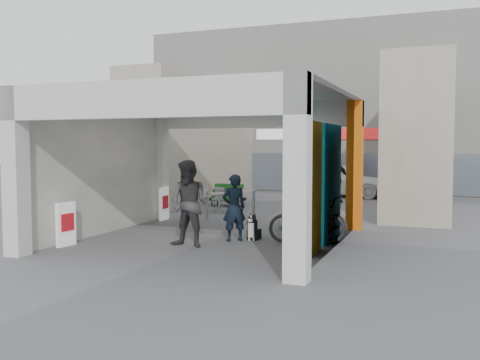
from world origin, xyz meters
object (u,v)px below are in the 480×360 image
at_px(man_back_turned, 189,204).
at_px(bicycle_rear, 307,221).
at_px(border_collie, 253,229).
at_px(man_elderly, 321,197).
at_px(man_crates, 336,178).
at_px(produce_stand, 228,197).
at_px(white_van, 340,180).
at_px(bicycle_front, 313,217).
at_px(man_with_dog, 234,208).
at_px(cafe_set, 219,203).

relative_size(man_back_turned, bicycle_rear, 1.10).
relative_size(border_collie, man_elderly, 0.38).
bearing_deg(man_crates, produce_stand, 61.29).
bearing_deg(bicycle_rear, man_crates, -7.55).
distance_m(man_back_turned, man_elderly, 4.24).
relative_size(man_crates, white_van, 0.44).
xyz_separation_m(man_back_turned, man_crates, (1.32, 10.43, -0.01)).
height_order(border_collie, man_elderly, man_elderly).
xyz_separation_m(border_collie, bicycle_front, (1.32, 0.72, 0.27)).
bearing_deg(bicycle_front, man_back_turned, 155.54).
bearing_deg(man_back_turned, man_elderly, 61.93).
distance_m(produce_stand, man_back_turned, 8.05).
height_order(bicycle_rear, white_van, white_van).
height_order(produce_stand, man_with_dog, man_with_dog).
relative_size(cafe_set, bicycle_rear, 0.75).
relative_size(man_back_turned, white_van, 0.44).
relative_size(cafe_set, man_back_turned, 0.68).
relative_size(border_collie, man_with_dog, 0.41).
relative_size(border_collie, man_back_turned, 0.34).
xyz_separation_m(cafe_set, bicycle_front, (4.27, -4.05, 0.24)).
relative_size(cafe_set, produce_stand, 1.06).
bearing_deg(man_back_turned, cafe_set, 110.54).
height_order(border_collie, white_van, white_van).
bearing_deg(man_elderly, man_crates, 89.60).
bearing_deg(cafe_set, man_crates, 53.57).
bearing_deg(white_van, border_collie, -176.96).
height_order(border_collie, man_back_turned, man_back_turned).
relative_size(cafe_set, man_crates, 0.69).
bearing_deg(produce_stand, bicycle_front, -68.85).
height_order(man_back_turned, white_van, man_back_turned).
relative_size(cafe_set, border_collie, 2.01).
xyz_separation_m(border_collie, man_back_turned, (-1.06, -1.32, 0.72)).
relative_size(cafe_set, man_elderly, 0.77).
xyz_separation_m(man_with_dog, bicycle_front, (1.71, 1.00, -0.27)).
distance_m(cafe_set, white_van, 7.50).
distance_m(border_collie, bicycle_rear, 1.35).
height_order(cafe_set, produce_stand, produce_stand).
relative_size(produce_stand, man_crates, 0.65).
bearing_deg(white_van, man_crates, -169.90).
height_order(cafe_set, bicycle_rear, bicycle_rear).
distance_m(man_with_dog, bicycle_front, 2.00).
distance_m(cafe_set, man_crates, 5.45).
height_order(cafe_set, bicycle_front, bicycle_front).
height_order(cafe_set, man_with_dog, man_with_dog).
relative_size(produce_stand, man_with_dog, 0.78).
distance_m(man_elderly, man_crates, 6.87).
height_order(man_back_turned, man_crates, man_back_turned).
relative_size(man_elderly, man_crates, 0.89).
xyz_separation_m(produce_stand, border_collie, (3.30, -6.39, -0.07)).
bearing_deg(cafe_set, produce_stand, 102.20).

